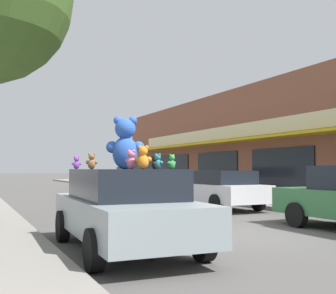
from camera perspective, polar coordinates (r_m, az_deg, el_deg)
ground_plane at (r=9.71m, az=9.24°, el=-11.56°), size 260.00×260.00×0.00m
plush_art_car at (r=7.67m, az=-5.89°, el=-8.15°), size 2.08×4.43×1.45m
teddy_bear_giant at (r=7.89m, az=-5.82°, el=0.45°), size 0.75×0.55×0.99m
teddy_bear_brown at (r=7.63m, az=-10.30°, el=-1.92°), size 0.22×0.16×0.29m
teddy_bear_red at (r=8.49m, az=-5.70°, el=-1.83°), size 0.21×0.27×0.36m
teddy_bear_pink at (r=6.82m, az=-4.98°, el=-1.74°), size 0.20×0.23×0.32m
teddy_bear_orange at (r=6.65m, az=-3.39°, el=-1.46°), size 0.28×0.22×0.38m
teddy_bear_purple at (r=8.40m, az=-12.30°, el=-2.11°), size 0.19×0.12×0.26m
teddy_bear_teal at (r=7.87m, az=-1.40°, el=-1.98°), size 0.18×0.22×0.30m
teddy_bear_black at (r=6.87m, az=-1.85°, el=-2.15°), size 0.13×0.16×0.22m
teddy_bear_green at (r=7.17m, az=0.52°, el=-2.04°), size 0.19×0.14×0.26m
parked_car_far_center at (r=15.73m, az=6.28°, el=-5.46°), size 1.92×4.80×1.39m
parked_car_far_right at (r=22.56m, az=-4.01°, el=-4.62°), size 2.06×4.48×1.55m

